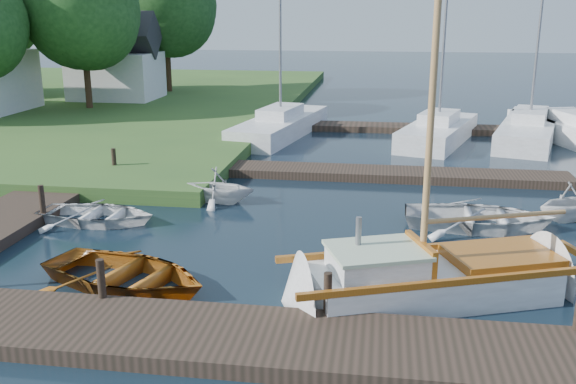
# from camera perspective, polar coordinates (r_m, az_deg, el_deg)

# --- Properties ---
(ground) EXTENTS (160.00, 160.00, 0.00)m
(ground) POSITION_cam_1_polar(r_m,az_deg,el_deg) (17.24, 0.00, -3.84)
(ground) COLOR black
(ground) RESTS_ON ground
(near_dock) EXTENTS (18.00, 2.20, 0.30)m
(near_dock) POSITION_cam_1_polar(r_m,az_deg,el_deg) (11.79, -4.41, -12.92)
(near_dock) COLOR #2B231A
(near_dock) RESTS_ON ground
(left_dock) EXTENTS (2.20, 18.00, 0.30)m
(left_dock) POSITION_cam_1_polar(r_m,az_deg,el_deg) (21.59, -20.67, -0.39)
(left_dock) COLOR #2B231A
(left_dock) RESTS_ON ground
(far_dock) EXTENTS (14.00, 1.60, 0.30)m
(far_dock) POSITION_cam_1_polar(r_m,az_deg,el_deg) (23.26, 7.25, 1.65)
(far_dock) COLOR #2B231A
(far_dock) RESTS_ON ground
(pontoon) EXTENTS (30.00, 1.60, 0.30)m
(pontoon) POSITION_cam_1_polar(r_m,az_deg,el_deg) (33.43, 21.57, 5.01)
(pontoon) COLOR #2B231A
(pontoon) RESTS_ON ground
(mooring_post_1) EXTENTS (0.16, 0.16, 0.80)m
(mooring_post_1) POSITION_cam_1_polar(r_m,az_deg,el_deg) (13.32, -16.28, -7.39)
(mooring_post_1) COLOR black
(mooring_post_1) RESTS_ON near_dock
(mooring_post_2) EXTENTS (0.16, 0.16, 0.80)m
(mooring_post_2) POSITION_cam_1_polar(r_m,az_deg,el_deg) (12.21, 3.55, -8.93)
(mooring_post_2) COLOR black
(mooring_post_2) RESTS_ON near_dock
(mooring_post_4) EXTENTS (0.16, 0.16, 0.80)m
(mooring_post_4) POSITION_cam_1_polar(r_m,az_deg,el_deg) (19.29, -21.04, -0.59)
(mooring_post_4) COLOR black
(mooring_post_4) RESTS_ON left_dock
(mooring_post_5) EXTENTS (0.16, 0.16, 0.80)m
(mooring_post_5) POSITION_cam_1_polar(r_m,az_deg,el_deg) (23.61, -15.21, 2.80)
(mooring_post_5) COLOR black
(mooring_post_5) RESTS_ON left_dock
(sailboat) EXTENTS (7.38, 4.38, 9.83)m
(sailboat) POSITION_cam_1_polar(r_m,az_deg,el_deg) (13.91, 13.12, -7.73)
(sailboat) COLOR silver
(sailboat) RESTS_ON ground
(dinghy) EXTENTS (4.58, 3.84, 0.81)m
(dinghy) POSITION_cam_1_polar(r_m,az_deg,el_deg) (14.43, -14.26, -6.66)
(dinghy) COLOR #914F12
(dinghy) RESTS_ON ground
(tender_a) EXTENTS (3.43, 2.51, 0.69)m
(tender_a) POSITION_cam_1_polar(r_m,az_deg,el_deg) (18.90, -16.66, -1.63)
(tender_a) COLOR silver
(tender_a) RESTS_ON ground
(tender_b) EXTENTS (2.62, 2.37, 1.21)m
(tender_b) POSITION_cam_1_polar(r_m,az_deg,el_deg) (20.11, -6.13, 0.76)
(tender_b) COLOR silver
(tender_b) RESTS_ON ground
(tender_c) EXTENTS (4.12, 3.01, 0.83)m
(tender_c) POSITION_cam_1_polar(r_m,az_deg,el_deg) (18.42, 16.63, -1.85)
(tender_c) COLOR silver
(tender_c) RESTS_ON ground
(tender_d) EXTENTS (3.01, 2.90, 1.22)m
(tender_d) POSITION_cam_1_polar(r_m,az_deg,el_deg) (20.04, 23.97, -0.59)
(tender_d) COLOR silver
(tender_d) RESTS_ON ground
(marina_boat_0) EXTENTS (3.75, 8.79, 10.65)m
(marina_boat_0) POSITION_cam_1_polar(r_m,az_deg,el_deg) (30.78, -0.67, 6.06)
(marina_boat_0) COLOR silver
(marina_boat_0) RESTS_ON ground
(marina_boat_2) EXTENTS (4.21, 7.34, 10.92)m
(marina_boat_2) POSITION_cam_1_polar(r_m,az_deg,el_deg) (30.01, 13.21, 5.41)
(marina_boat_2) COLOR silver
(marina_boat_2) RESTS_ON ground
(marina_boat_3) EXTENTS (4.58, 9.23, 11.24)m
(marina_boat_3) POSITION_cam_1_polar(r_m,az_deg,el_deg) (31.90, 20.64, 5.40)
(marina_boat_3) COLOR silver
(marina_boat_3) RESTS_ON ground
(marina_boat_4) EXTENTS (4.71, 9.10, 11.20)m
(marina_boat_4) POSITION_cam_1_polar(r_m,az_deg,el_deg) (31.92, 24.25, 5.02)
(marina_boat_4) COLOR silver
(marina_boat_4) RESTS_ON ground
(house_c) EXTENTS (5.25, 4.00, 5.28)m
(house_c) POSITION_cam_1_polar(r_m,az_deg,el_deg) (41.56, -15.07, 10.89)
(house_c) COLOR silver
(house_c) RESTS_ON shore
(tree_3) EXTENTS (6.41, 6.38, 8.74)m
(tree_3) POSITION_cam_1_polar(r_m,az_deg,el_deg) (37.84, -17.84, 15.15)
(tree_3) COLOR #332114
(tree_3) RESTS_ON shore
(tree_7) EXTENTS (6.83, 6.83, 9.38)m
(tree_7) POSITION_cam_1_polar(r_m,az_deg,el_deg) (44.50, -10.83, 16.11)
(tree_7) COLOR #332114
(tree_7) RESTS_ON shore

